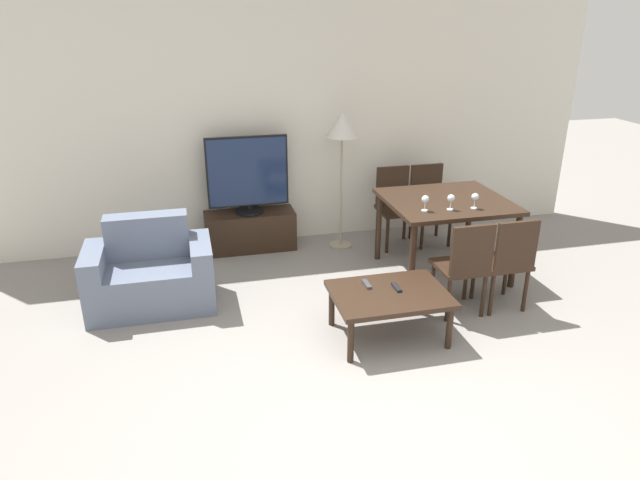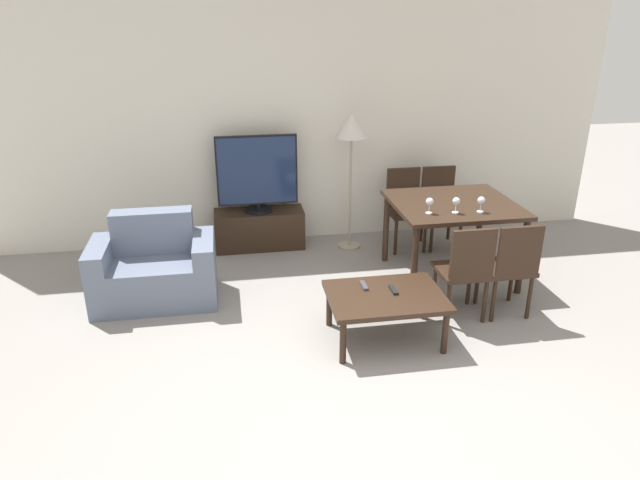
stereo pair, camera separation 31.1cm
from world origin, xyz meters
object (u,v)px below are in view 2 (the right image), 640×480
Objects in this scene: coffee_table at (386,300)px; dining_chair_near_right at (511,265)px; tv at (257,174)px; wine_glass_center at (481,201)px; tv_stand at (260,229)px; remote_secondary at (364,286)px; dining_chair_far_left at (405,204)px; wine_glass_left at (430,203)px; remote_primary at (393,290)px; dining_chair_near at (466,268)px; armchair at (155,270)px; floor_lamp at (351,133)px; dining_table at (453,211)px; wine_glass_right at (456,202)px; dining_chair_far at (440,202)px.

coffee_table is 1.05× the size of dining_chair_near_right.
wine_glass_center is (1.90, -1.34, 0.03)m from tv.
dining_chair_near_right is at bearing 9.58° from coffee_table.
tv_stand is 2.04m from remote_secondary.
dining_chair_far_left is (-0.40, 1.65, 0.00)m from dining_chair_near_right.
wine_glass_left is 1.00× the size of wine_glass_center.
remote_primary is at bearing -65.32° from tv.
dining_chair_near is at bearing 2.22° from remote_secondary.
remote_secondary is (-0.21, 0.11, 0.00)m from remote_primary.
armchair is 1.47m from tv_stand.
tv_stand is 2.05m from wine_glass_left.
wine_glass_center is (0.93, -1.18, -0.41)m from floor_lamp.
coffee_table is 1.41m from dining_table.
remote_primary is 1.27m from wine_glass_center.
armchair reaches higher than dining_table.
wine_glass_right is (0.75, 0.68, 0.46)m from remote_primary.
dining_chair_near_right reaches higher than dining_table.
armchair is at bearing 154.00° from remote_secondary.
tv_stand reaches higher than coffee_table.
wine_glass_left reaches higher than armchair.
armchair is 0.94× the size of dining_table.
dining_chair_near is at bearing 12.36° from remote_primary.
wine_glass_right is at bearing -5.67° from armchair.
armchair reaches higher than remote_primary.
wine_glass_right reaches higher than dining_chair_near_right.
wine_glass_right reaches higher than remote_secondary.
tv is 2.06m from dining_table.
dining_chair_near_right is (0.20, -0.82, -0.20)m from dining_table.
floor_lamp is 1.95m from remote_secondary.
floor_lamp is at bearing 132.56° from dining_table.
armchair is 1.26× the size of tv.
remote_secondary is at bearing -140.63° from wine_glass_left.
armchair is 7.36× the size of wine_glass_center.
dining_table reaches higher than coffee_table.
remote_primary is (-1.06, -1.79, -0.07)m from dining_chair_far.
armchair is 3.10m from dining_chair_near_right.
dining_chair_far_left is at bearing 95.13° from wine_glass_right.
floor_lamp is 2.03m from remote_primary.
wine_glass_left is (0.52, 0.71, 0.46)m from remote_primary.
wine_glass_left reaches higher than remote_primary.
armchair is 7.16× the size of remote_primary.
remote_primary is at bearing -110.11° from dining_chair_far_left.
dining_table is at bearing 48.49° from remote_primary.
wine_glass_left and wine_glass_center have the same top height.
dining_chair_near reaches higher than coffee_table.
dining_chair_near is at bearing -76.32° from wine_glass_left.
dining_chair_far is 5.88× the size of wine_glass_right.
wine_glass_left is at bearing -67.67° from floor_lamp.
dining_chair_far is at bearing 59.46° from remote_primary.
remote_secondary is (-0.87, -0.03, -0.07)m from dining_chair_near.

